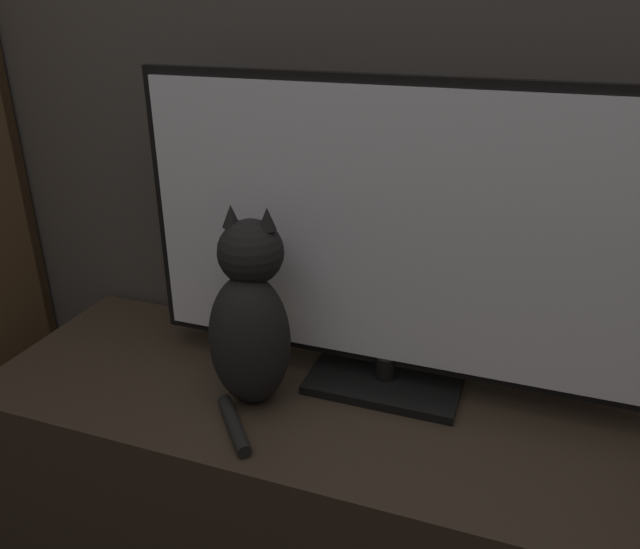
% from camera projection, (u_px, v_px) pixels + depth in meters
% --- Properties ---
extents(tv_stand, '(1.49, 0.53, 0.49)m').
position_uv_depth(tv_stand, '(322.00, 486.00, 1.43)').
color(tv_stand, '#33281E').
rests_on(tv_stand, ground_plane).
extents(tv, '(1.08, 0.20, 0.66)m').
position_uv_depth(tv, '(392.00, 243.00, 1.25)').
color(tv, black).
rests_on(tv, tv_stand).
extents(cat, '(0.18, 0.29, 0.42)m').
position_uv_depth(cat, '(250.00, 321.00, 1.26)').
color(cat, black).
rests_on(cat, tv_stand).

